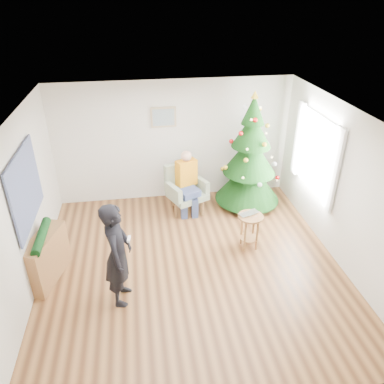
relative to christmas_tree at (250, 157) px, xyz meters
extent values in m
plane|color=brown|center=(-1.51, -1.88, -1.11)|extent=(5.00, 5.00, 0.00)
plane|color=white|center=(-1.51, -1.88, 1.49)|extent=(5.00, 5.00, 0.00)
plane|color=silver|center=(-1.51, 0.62, 0.19)|extent=(5.00, 0.00, 5.00)
plane|color=silver|center=(-1.51, -4.38, 0.19)|extent=(5.00, 0.00, 5.00)
plane|color=silver|center=(-4.01, -1.88, 0.19)|extent=(0.00, 5.00, 5.00)
plane|color=silver|center=(0.99, -1.88, 0.19)|extent=(0.00, 5.00, 5.00)
cube|color=white|center=(0.96, -0.88, 0.39)|extent=(0.04, 1.30, 1.40)
cube|color=white|center=(0.93, -1.63, 0.39)|extent=(0.05, 0.25, 1.50)
cube|color=white|center=(0.93, -0.13, 0.39)|extent=(0.05, 0.25, 1.50)
cylinder|color=#3F2816|center=(0.00, 0.00, -0.96)|extent=(0.11, 0.11, 0.32)
cone|color=black|center=(0.00, 0.00, -0.53)|extent=(1.37, 1.37, 0.89)
cone|color=black|center=(0.00, 0.00, 0.04)|extent=(1.09, 1.09, 0.79)
cone|color=black|center=(0.00, 0.00, 0.57)|extent=(0.80, 0.80, 0.68)
cone|color=black|center=(0.00, 0.00, 0.99)|extent=(0.46, 0.46, 0.58)
cone|color=gold|center=(0.00, 0.00, 1.28)|extent=(0.15, 0.15, 0.15)
cylinder|color=brown|center=(-0.40, -1.51, -0.46)|extent=(0.45, 0.45, 0.04)
cylinder|color=brown|center=(-0.40, -1.51, -0.91)|extent=(0.33, 0.33, 0.02)
imported|color=silver|center=(-0.40, -1.51, -0.43)|extent=(0.43, 0.35, 0.03)
cube|color=gray|center=(-1.32, -0.08, -0.75)|extent=(0.90, 0.88, 0.12)
cube|color=gray|center=(-1.44, 0.19, -0.41)|extent=(0.69, 0.39, 0.60)
cube|color=gray|center=(-1.62, -0.21, -0.59)|extent=(0.31, 0.54, 0.30)
cube|color=gray|center=(-1.02, 0.05, -0.59)|extent=(0.31, 0.54, 0.30)
cube|color=navy|center=(-1.32, -0.16, -0.62)|extent=(0.53, 0.54, 0.14)
cube|color=orange|center=(-1.32, 0.06, -0.29)|extent=(0.47, 0.37, 0.55)
sphere|color=tan|center=(-1.32, 0.04, 0.09)|extent=(0.22, 0.22, 0.22)
imported|color=black|center=(-2.66, -2.46, -0.28)|extent=(0.48, 0.65, 1.66)
cube|color=white|center=(-2.48, -2.49, -0.01)|extent=(0.05, 0.13, 0.04)
cube|color=brown|center=(-3.84, -1.81, -0.71)|extent=(0.58, 1.04, 0.80)
cylinder|color=black|center=(-3.84, -1.81, -0.29)|extent=(0.14, 0.90, 0.14)
cube|color=black|center=(-3.97, -1.58, 0.44)|extent=(0.03, 1.50, 1.15)
cube|color=tan|center=(-1.71, 0.59, 0.74)|extent=(0.52, 0.03, 0.42)
cube|color=gray|center=(-1.71, 0.57, 0.74)|extent=(0.44, 0.02, 0.34)
camera|label=1|loc=(-2.27, -6.81, 3.08)|focal=35.00mm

